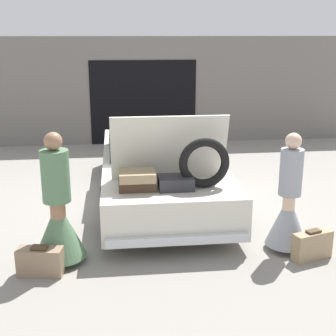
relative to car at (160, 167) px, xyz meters
name	(u,v)px	position (x,y,z in m)	size (l,w,h in m)	color
ground_plane	(160,197)	(0.00, 0.01, -0.57)	(40.00, 40.00, 0.00)	gray
garage_wall_back	(143,91)	(0.00, 4.45, 0.82)	(12.00, 0.14, 2.80)	slate
car	(160,167)	(0.00, 0.00, 0.00)	(2.03, 4.95, 1.77)	silver
person_left	(58,218)	(-1.52, -2.34, 0.04)	(0.67, 0.67, 1.73)	#997051
person_right	(288,209)	(1.52, -2.32, 0.02)	(0.58, 0.58, 1.64)	beige
suitcase_beside_left_person	(40,261)	(-1.73, -2.66, -0.39)	(0.58, 0.30, 0.38)	#8C7259
suitcase_beside_right_person	(312,245)	(1.76, -2.64, -0.38)	(0.58, 0.33, 0.41)	#9E8460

